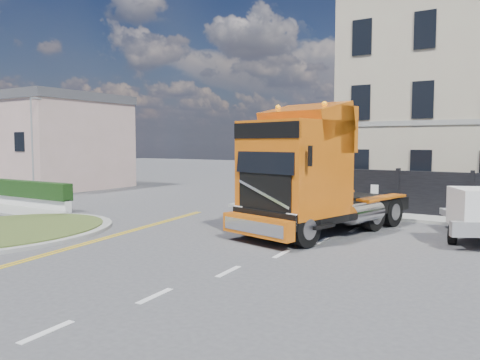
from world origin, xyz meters
The scene contains 10 objects.
ground centered at (0.00, 0.00, 0.00)m, with size 120.00×120.00×0.00m, color #424244.
traffic_island centered at (-7.00, -3.00, 0.08)m, with size 6.80×6.80×0.17m.
hedge_wall centered at (-13.00, 1.50, 0.74)m, with size 8.00×0.55×1.35m.
seaside_bldg_pink centered at (-20.00, 9.00, 3.00)m, with size 8.00×8.00×6.00m, color #C7A19B.
seaside_bldg_cream centered at (-28.00, 11.00, 2.50)m, with size 9.00×8.00×5.00m, color beige.
hoarding_fence centered at (6.55, 9.00, 1.00)m, with size 18.80×0.25×2.00m.
georgian_building centered at (6.00, 16.50, 5.77)m, with size 12.30×10.30×12.80m.
pavement_far centered at (6.00, 8.10, 0.06)m, with size 20.00×1.60×0.12m, color gray.
truck centered at (2.41, 2.60, 2.00)m, with size 4.56×7.92×4.47m.
lamppost_slim centered at (-16.00, 4.50, 3.53)m, with size 0.24×0.49×5.98m.
Camera 1 is at (9.03, -12.45, 3.25)m, focal length 35.00 mm.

